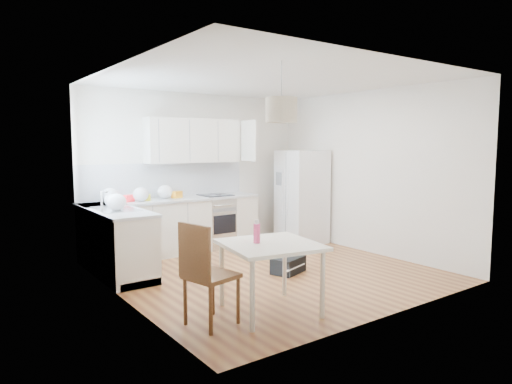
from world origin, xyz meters
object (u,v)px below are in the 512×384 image
at_px(refrigerator, 302,196).
at_px(dining_chair, 212,273).
at_px(dining_table, 270,251).
at_px(gym_bag, 288,265).

xyz_separation_m(refrigerator, dining_chair, (-3.38, -2.48, -0.32)).
bearing_deg(dining_table, refrigerator, 53.47).
height_order(refrigerator, gym_bag, refrigerator).
bearing_deg(dining_chair, dining_table, -17.79).
xyz_separation_m(dining_chair, gym_bag, (1.82, 0.98, -0.42)).
bearing_deg(gym_bag, dining_table, -156.57).
distance_m(refrigerator, gym_bag, 2.28).
relative_size(refrigerator, gym_bag, 3.51).
xyz_separation_m(dining_table, dining_chair, (-0.69, 0.06, -0.15)).
height_order(dining_table, gym_bag, dining_table).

